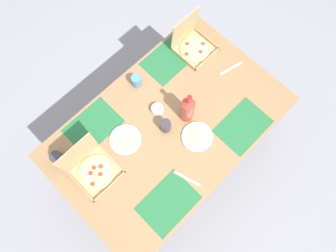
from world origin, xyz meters
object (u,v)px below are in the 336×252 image
Objects in this scene: pizza_box_corner_right at (193,45)px; plate_far_left at (197,137)px; plate_far_right at (125,140)px; cup_red at (136,81)px; soda_bottle at (188,109)px; cup_spare at (58,158)px; cup_clear_right at (165,126)px; pizza_box_edge_far at (92,168)px; condiment_bowl at (157,109)px.

plate_far_left is at bearing -133.90° from pizza_box_corner_right.
cup_red is at bearing 36.32° from plate_far_right.
soda_bottle reaches higher than cup_spare.
cup_clear_right reaches higher than plate_far_right.
pizza_box_corner_right is at bearing 11.93° from plate_far_right.
cup_spare is (-1.24, 0.04, -0.00)m from pizza_box_corner_right.
pizza_box_edge_far is at bearing -158.06° from cup_red.
cup_red is (-0.08, 0.42, -0.08)m from soda_bottle.
cup_spare is at bearing 178.38° from pizza_box_corner_right.
cup_clear_right is (-0.11, 0.20, 0.04)m from plate_far_left.
pizza_box_edge_far is at bearing -171.04° from pizza_box_corner_right.
pizza_box_edge_far is at bearing -179.90° from condiment_bowl.
condiment_bowl is (0.05, 0.13, -0.03)m from cup_clear_right.
cup_clear_right is at bearing -13.55° from pizza_box_edge_far.
pizza_box_corner_right is 1.24m from cup_spare.
soda_bottle is at bearing -13.61° from pizza_box_edge_far.
cup_red is 0.98× the size of cup_clear_right.
pizza_box_edge_far is 0.58m from condiment_bowl.
pizza_box_corner_right is 2.82× the size of cup_clear_right.
pizza_box_corner_right is 2.89× the size of cup_red.
plate_far_left is (-0.48, -0.50, -0.04)m from pizza_box_corner_right.
cup_spare is 1.09× the size of condiment_bowl.
plate_far_left is at bearing -26.97° from pizza_box_edge_far.
soda_bottle is (0.70, -0.17, 0.09)m from pizza_box_edge_far.
pizza_box_corner_right reaches higher than plate_far_left.
condiment_bowl is (0.30, 0.00, 0.01)m from plate_far_right.
condiment_bowl reaches higher than plate_far_right.
plate_far_left is 2.06× the size of cup_clear_right.
cup_spare is 0.73m from condiment_bowl.
plate_far_right is 2.35× the size of cup_spare.
pizza_box_edge_far is 2.95× the size of cup_clear_right.
pizza_box_edge_far is 0.67m from cup_red.
soda_bottle is 0.90m from cup_spare.
condiment_bowl is at bearing -16.74° from cup_spare.
pizza_box_edge_far is 3.02× the size of cup_red.
pizza_box_edge_far is at bearing 153.03° from plate_far_left.
cup_clear_right reaches higher than plate_far_left.
condiment_bowl is at bearing 99.40° from plate_far_left.
cup_spare reaches higher than plate_far_right.
pizza_box_edge_far is 0.94× the size of soda_bottle.
condiment_bowl is (-0.54, -0.18, -0.02)m from pizza_box_corner_right.
cup_spare is at bearing 151.83° from plate_far_right.
cup_spare is at bearing 163.26° from condiment_bowl.
pizza_box_corner_right is 0.66m from cup_clear_right.
plate_far_left is 0.33m from condiment_bowl.
plate_far_left is at bearing -42.18° from plate_far_right.
pizza_box_corner_right is 0.90× the size of soda_bottle.
cup_spare is at bearing 154.94° from soda_bottle.
plate_far_left is 2.34× the size of cup_spare.
cup_red is (-0.02, 0.58, 0.04)m from plate_far_left.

